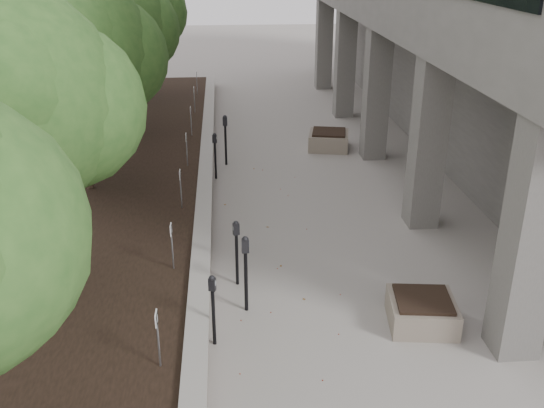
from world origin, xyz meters
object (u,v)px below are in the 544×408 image
crabapple_tree_3 (78,84)px  planter_front (422,311)px  parking_meter_1 (213,310)px  parking_meter_2 (246,274)px  parking_meter_5 (226,140)px  parking_meter_3 (237,253)px  parking_meter_4 (215,156)px  crabapple_tree_5 (131,30)px  crabapple_tree_4 (111,50)px  planter_back (329,140)px  crabapple_tree_2 (15,147)px

crabapple_tree_3 → planter_front: (6.93, -6.16, -2.85)m
parking_meter_1 → parking_meter_2: size_ratio=0.88×
planter_front → parking_meter_5: bearing=111.0°
parking_meter_3 → parking_meter_4: size_ratio=1.02×
parking_meter_4 → parking_meter_5: (0.31, 1.18, 0.10)m
crabapple_tree_5 → parking_meter_3: 15.18m
crabapple_tree_4 → planter_back: size_ratio=4.28×
parking_meter_4 → parking_meter_5: parking_meter_5 is taller
crabapple_tree_4 → parking_meter_3: bearing=-68.8°
crabapple_tree_5 → planter_back: crabapple_tree_5 is taller
parking_meter_3 → parking_meter_5: parking_meter_5 is taller
crabapple_tree_5 → planter_front: (6.93, -16.16, -2.85)m
parking_meter_3 → parking_meter_2: bearing=-98.9°
parking_meter_3 → parking_meter_4: bearing=77.0°
parking_meter_2 → crabapple_tree_4: bearing=107.2°
parking_meter_4 → planter_front: parking_meter_4 is taller
crabapple_tree_3 → parking_meter_1: 7.64m
parking_meter_5 → planter_front: 9.43m
crabapple_tree_3 → planter_back: 8.49m
parking_meter_2 → parking_meter_5: 8.10m
parking_meter_4 → crabapple_tree_5: bearing=130.8°
planter_front → crabapple_tree_3: bearing=138.3°
crabapple_tree_4 → parking_meter_2: 11.39m
crabapple_tree_2 → planter_front: bearing=-9.5°
crabapple_tree_4 → parking_meter_2: (3.83, -10.47, -2.36)m
crabapple_tree_4 → planter_front: (6.93, -11.16, -2.85)m
crabapple_tree_2 → parking_meter_1: bearing=-24.3°
planter_back → crabapple_tree_4: bearing=171.5°
parking_meter_2 → planter_front: (3.10, -0.70, -0.50)m
crabapple_tree_4 → planter_back: (6.96, -1.03, -2.82)m
parking_meter_2 → parking_meter_4: 6.94m
crabapple_tree_4 → parking_meter_1: (3.25, -11.47, -2.45)m
parking_meter_4 → crabapple_tree_3: bearing=-135.9°
planter_front → planter_back: 10.13m
crabapple_tree_5 → planter_front: size_ratio=4.74×
crabapple_tree_5 → parking_meter_4: 9.47m
parking_meter_5 → crabapple_tree_4: bearing=152.4°
crabapple_tree_3 → planter_back: size_ratio=4.28×
parking_meter_2 → parking_meter_4: size_ratio=1.12×
crabapple_tree_4 → parking_meter_5: 4.88m
crabapple_tree_2 → planter_back: (6.96, 8.97, -2.82)m
parking_meter_1 → parking_meter_4: parking_meter_4 is taller
crabapple_tree_3 → parking_meter_4: crabapple_tree_3 is taller
crabapple_tree_5 → parking_meter_4: bearing=-69.2°
parking_meter_4 → planter_front: 8.47m
crabapple_tree_2 → parking_meter_5: crabapple_tree_2 is taller
planter_back → parking_meter_4: bearing=-145.8°
crabapple_tree_3 → parking_meter_2: (3.83, -5.47, -2.36)m
parking_meter_3 → crabapple_tree_2: bearing=170.2°
crabapple_tree_2 → parking_meter_2: bearing=-7.0°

